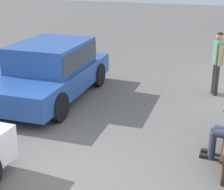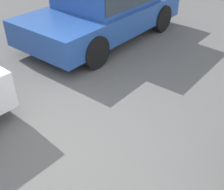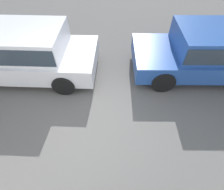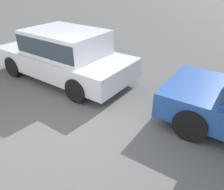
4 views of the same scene
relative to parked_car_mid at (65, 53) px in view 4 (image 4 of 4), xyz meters
The scene contains 2 objects.
ground_plane 2.86m from the parked_car_mid, 142.79° to the left, with size 60.00×60.00×0.00m, color #565451.
parked_car_mid is the anchor object (origin of this frame).
Camera 4 is at (-2.74, 2.60, 2.93)m, focal length 35.00 mm.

